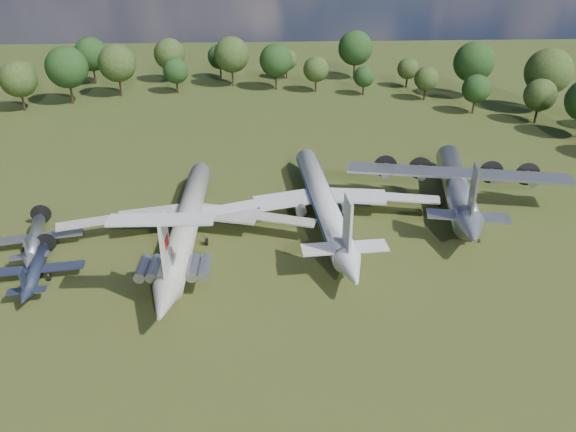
{
  "coord_description": "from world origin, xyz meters",
  "views": [
    {
      "loc": [
        6.47,
        -71.43,
        40.3
      ],
      "look_at": [
        9.87,
        -3.96,
        5.0
      ],
      "focal_mm": 35.0,
      "sensor_mm": 36.0,
      "label": 1
    }
  ],
  "objects_px": {
    "il62_airliner": "(188,224)",
    "an12_transport": "(456,190)",
    "tu104_jet": "(323,204)",
    "person_on_il62": "(171,253)",
    "small_prop_northwest": "(35,241)",
    "small_prop_west": "(36,272)"
  },
  "relations": [
    {
      "from": "an12_transport",
      "to": "il62_airliner",
      "type": "bearing_deg",
      "value": -156.4
    },
    {
      "from": "an12_transport",
      "to": "small_prop_west",
      "type": "xyz_separation_m",
      "value": [
        -59.81,
        -18.85,
        -1.41
      ]
    },
    {
      "from": "tu104_jet",
      "to": "an12_transport",
      "type": "bearing_deg",
      "value": 6.12
    },
    {
      "from": "small_prop_northwest",
      "to": "person_on_il62",
      "type": "distance_m",
      "value": 23.96
    },
    {
      "from": "il62_airliner",
      "to": "an12_transport",
      "type": "xyz_separation_m",
      "value": [
        41.69,
        9.13,
        0.23
      ]
    },
    {
      "from": "small_prop_northwest",
      "to": "small_prop_west",
      "type": "bearing_deg",
      "value": -83.21
    },
    {
      "from": "small_prop_northwest",
      "to": "person_on_il62",
      "type": "xyz_separation_m",
      "value": [
        20.65,
        -11.36,
        4.31
      ]
    },
    {
      "from": "il62_airliner",
      "to": "small_prop_west",
      "type": "bearing_deg",
      "value": -150.64
    },
    {
      "from": "il62_airliner",
      "to": "small_prop_west",
      "type": "relative_size",
      "value": 3.01
    },
    {
      "from": "small_prop_west",
      "to": "small_prop_northwest",
      "type": "height_order",
      "value": "small_prop_northwest"
    },
    {
      "from": "tu104_jet",
      "to": "an12_transport",
      "type": "xyz_separation_m",
      "value": [
        21.86,
        3.89,
        0.17
      ]
    },
    {
      "from": "tu104_jet",
      "to": "small_prop_northwest",
      "type": "xyz_separation_m",
      "value": [
        -40.74,
        -6.98,
        -1.14
      ]
    },
    {
      "from": "il62_airliner",
      "to": "person_on_il62",
      "type": "height_order",
      "value": "person_on_il62"
    },
    {
      "from": "tu104_jet",
      "to": "small_prop_northwest",
      "type": "height_order",
      "value": "tu104_jet"
    },
    {
      "from": "il62_airliner",
      "to": "small_prop_northwest",
      "type": "distance_m",
      "value": 21.01
    },
    {
      "from": "small_prop_northwest",
      "to": "person_on_il62",
      "type": "height_order",
      "value": "person_on_il62"
    },
    {
      "from": "tu104_jet",
      "to": "an12_transport",
      "type": "height_order",
      "value": "an12_transport"
    },
    {
      "from": "an12_transport",
      "to": "small_prop_northwest",
      "type": "xyz_separation_m",
      "value": [
        -62.61,
        -10.86,
        -1.31
      ]
    },
    {
      "from": "tu104_jet",
      "to": "small_prop_west",
      "type": "xyz_separation_m",
      "value": [
        -37.95,
        -14.96,
        -1.24
      ]
    },
    {
      "from": "an12_transport",
      "to": "small_prop_northwest",
      "type": "bearing_deg",
      "value": -158.91
    },
    {
      "from": "tu104_jet",
      "to": "small_prop_west",
      "type": "height_order",
      "value": "tu104_jet"
    },
    {
      "from": "small_prop_northwest",
      "to": "tu104_jet",
      "type": "bearing_deg",
      "value": -2.78
    }
  ]
}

